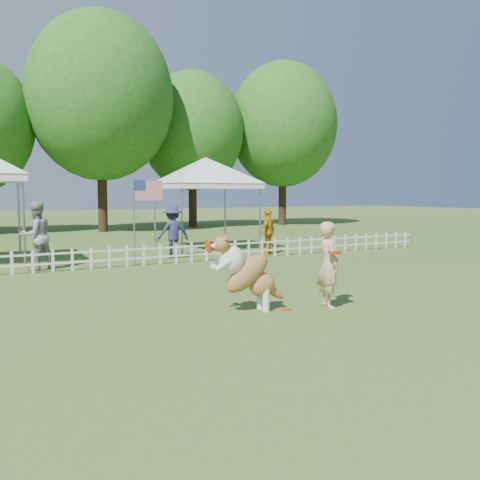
{
  "coord_description": "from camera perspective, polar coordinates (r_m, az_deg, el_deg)",
  "views": [
    {
      "loc": [
        -4.94,
        -7.51,
        2.06
      ],
      "look_at": [
        0.54,
        2.0,
        1.1
      ],
      "focal_mm": 40.0,
      "sensor_mm": 36.0,
      "label": 1
    }
  ],
  "objects": [
    {
      "name": "ground",
      "position": [
        9.22,
        3.32,
        -7.92
      ],
      "size": [
        120.0,
        120.0,
        0.0
      ],
      "primitive_type": "plane",
      "color": "#375B1C",
      "rests_on": "ground"
    },
    {
      "name": "picket_fence",
      "position": [
        15.43,
        -11.1,
        -1.65
      ],
      "size": [
        22.0,
        0.08,
        0.6
      ],
      "primitive_type": null,
      "color": "white",
      "rests_on": "ground"
    },
    {
      "name": "handler",
      "position": [
        9.73,
        9.42,
        -2.63
      ],
      "size": [
        0.51,
        0.65,
        1.56
      ],
      "primitive_type": "imported",
      "rotation": [
        0.0,
        0.0,
        1.3
      ],
      "color": "tan",
      "rests_on": "ground"
    },
    {
      "name": "dog",
      "position": [
        9.28,
        0.91,
        -3.57
      ],
      "size": [
        1.35,
        0.58,
        1.35
      ],
      "primitive_type": null,
      "rotation": [
        0.0,
        0.0,
        -0.11
      ],
      "color": "brown",
      "rests_on": "ground"
    },
    {
      "name": "frisbee_on_turf",
      "position": [
        9.58,
        4.94,
        -7.38
      ],
      "size": [
        0.23,
        0.23,
        0.02
      ],
      "primitive_type": "cylinder",
      "rotation": [
        0.0,
        0.0,
        -0.18
      ],
      "color": "red",
      "rests_on": "ground"
    },
    {
      "name": "canopy_tent_right",
      "position": [
        19.62,
        -3.69,
        3.78
      ],
      "size": [
        3.38,
        3.38,
        3.29
      ],
      "primitive_type": null,
      "rotation": [
        0.0,
        0.0,
        -0.06
      ],
      "color": "white",
      "rests_on": "ground"
    },
    {
      "name": "flag_pole",
      "position": [
        15.65,
        -11.23,
        1.91
      ],
      "size": [
        0.96,
        0.13,
        2.49
      ],
      "primitive_type": null,
      "rotation": [
        0.0,
        0.0,
        0.03
      ],
      "color": "gray",
      "rests_on": "ground"
    },
    {
      "name": "spectator_a",
      "position": [
        15.33,
        -20.93,
        0.43
      ],
      "size": [
        1.1,
        1.0,
        1.86
      ],
      "primitive_type": "imported",
      "rotation": [
        0.0,
        0.0,
        3.54
      ],
      "color": "gray",
      "rests_on": "ground"
    },
    {
      "name": "spectator_b",
      "position": [
        17.28,
        -7.18,
        0.89
      ],
      "size": [
        1.09,
        0.63,
        1.67
      ],
      "primitive_type": "imported",
      "rotation": [
        0.0,
        0.0,
        3.13
      ],
      "color": "navy",
      "rests_on": "ground"
    },
    {
      "name": "spectator_c",
      "position": [
        18.09,
        3.01,
        0.92
      ],
      "size": [
        0.97,
        0.82,
        1.55
      ],
      "primitive_type": "imported",
      "rotation": [
        0.0,
        0.0,
        3.74
      ],
      "color": "orange",
      "rests_on": "ground"
    },
    {
      "name": "tree_center_right",
      "position": [
        29.9,
        -14.64,
        12.99
      ],
      "size": [
        7.6,
        7.6,
        12.6
      ],
      "primitive_type": null,
      "color": "#265819",
      "rests_on": "ground"
    },
    {
      "name": "tree_right",
      "position": [
        33.24,
        -5.12,
        10.4
      ],
      "size": [
        6.2,
        6.2,
        10.4
      ],
      "primitive_type": null,
      "color": "#265819",
      "rests_on": "ground"
    },
    {
      "name": "tree_far_right",
      "position": [
        35.39,
        4.59,
        10.89
      ],
      "size": [
        7.0,
        7.0,
        11.4
      ],
      "primitive_type": null,
      "color": "#265819",
      "rests_on": "ground"
    }
  ]
}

